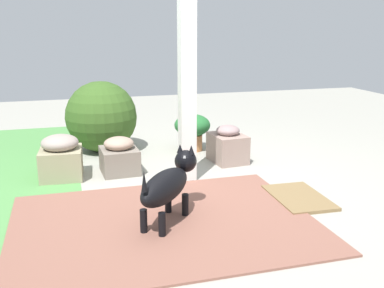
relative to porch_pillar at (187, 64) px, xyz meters
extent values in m
plane|color=#9D9B8F|center=(-0.28, 0.07, -1.18)|extent=(12.00, 12.00, 0.00)
cube|color=brown|center=(-1.00, 0.47, -1.17)|extent=(1.80, 2.40, 0.02)
cube|color=white|center=(0.00, 0.00, 0.00)|extent=(0.15, 0.15, 2.36)
cube|color=gray|center=(0.47, -0.62, -1.02)|extent=(0.49, 0.40, 0.33)
ellipsoid|color=gray|center=(0.47, -0.62, -0.81)|extent=(0.27, 0.27, 0.12)
cube|color=slate|center=(0.41, 0.65, -1.05)|extent=(0.45, 0.41, 0.27)
ellipsoid|color=tan|center=(0.41, 0.65, -0.86)|extent=(0.32, 0.32, 0.14)
cube|color=gray|center=(0.41, 1.25, -1.02)|extent=(0.48, 0.45, 0.31)
ellipsoid|color=gray|center=(0.41, 1.25, -0.80)|extent=(0.38, 0.38, 0.17)
sphere|color=#35571F|center=(1.34, 0.74, -0.74)|extent=(0.88, 0.88, 0.88)
cylinder|color=#B97747|center=(1.06, -0.36, -1.08)|extent=(0.25, 0.25, 0.20)
ellipsoid|color=#24662F|center=(1.06, -0.36, -0.85)|extent=(0.45, 0.45, 0.27)
ellipsoid|color=black|center=(-1.03, 0.46, -0.85)|extent=(0.66, 0.60, 0.25)
sphere|color=black|center=(-0.73, 0.21, -0.75)|extent=(0.19, 0.19, 0.19)
cone|color=black|center=(-0.69, 0.25, -0.65)|extent=(0.06, 0.06, 0.08)
cone|color=black|center=(-0.76, 0.17, -0.65)|extent=(0.06, 0.06, 0.08)
cylinder|color=black|center=(-0.82, 0.39, -1.08)|extent=(0.06, 0.06, 0.20)
cylinder|color=black|center=(-0.92, 0.27, -1.08)|extent=(0.06, 0.06, 0.20)
cylinder|color=black|center=(-1.14, 0.66, -1.08)|extent=(0.06, 0.06, 0.20)
cylinder|color=black|center=(-1.24, 0.54, -1.08)|extent=(0.06, 0.06, 0.20)
cone|color=black|center=(-1.28, 0.67, -0.70)|extent=(0.04, 0.04, 0.16)
cube|color=olive|center=(-0.82, -0.84, -1.16)|extent=(0.72, 0.48, 0.03)
camera|label=1|loc=(-4.28, 1.17, 0.37)|focal=42.27mm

